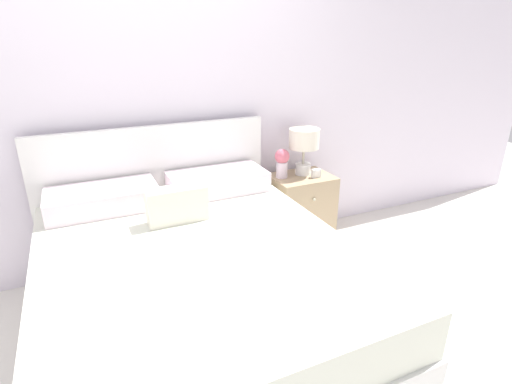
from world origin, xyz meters
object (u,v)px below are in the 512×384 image
Objects in this scene: nightstand at (300,210)px; table_lamp at (304,143)px; flower_vase at (282,162)px; alarm_clock at (316,173)px; bed at (194,285)px.

table_lamp is (0.03, 0.04, 0.56)m from nightstand.
flower_vase is at bearing 179.38° from table_lamp.
table_lamp is at bearing 116.33° from alarm_clock.
bed is 5.22× the size of table_lamp.
nightstand is at bearing -127.77° from table_lamp.
nightstand is 0.56m from table_lamp.
flower_vase is (0.95, 0.74, 0.40)m from bed.
table_lamp is 5.09× the size of alarm_clock.
nightstand is 0.46m from flower_vase.
nightstand is 1.60× the size of table_lamp.
bed reaches higher than alarm_clock.
bed reaches higher than table_lamp.
bed is 3.27× the size of nightstand.
alarm_clock is (0.06, -0.11, -0.23)m from table_lamp.
alarm_clock is (0.25, -0.11, -0.10)m from flower_vase.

